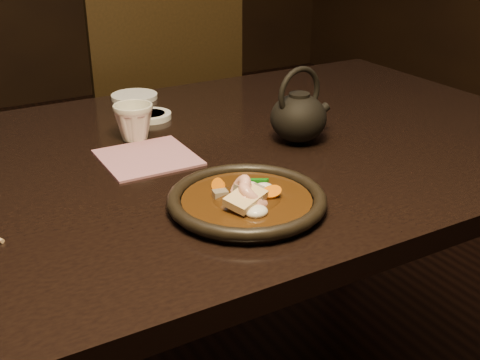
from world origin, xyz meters
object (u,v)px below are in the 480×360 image
teapot (299,115)px  plate (247,201)px  table (188,190)px  tea_cup (134,121)px  chair (160,133)px

teapot → plate: bearing=-147.1°
table → tea_cup: 0.18m
plate → teapot: bearing=40.2°
chair → teapot: size_ratio=6.44×
chair → teapot: chair is taller
tea_cup → teapot: 0.33m
chair → teapot: bearing=94.5°
table → chair: 0.75m
table → tea_cup: size_ratio=19.99×
table → chair: size_ratio=1.65×
chair → plate: size_ratio=3.87×
chair → tea_cup: 0.70m
chair → tea_cup: (-0.29, -0.58, 0.26)m
table → teapot: 0.26m
chair → tea_cup: bearing=68.9°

